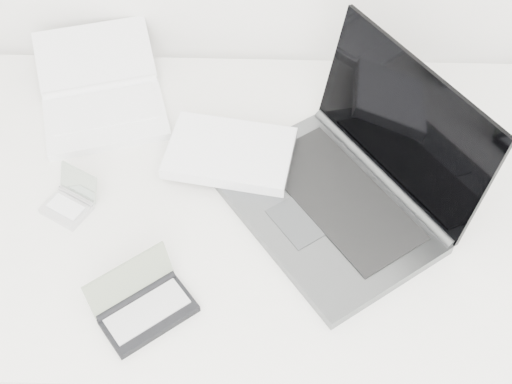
{
  "coord_description": "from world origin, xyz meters",
  "views": [
    {
      "loc": [
        -0.01,
        0.69,
        1.84
      ],
      "look_at": [
        -0.03,
        1.51,
        0.79
      ],
      "focal_mm": 50.0,
      "sensor_mm": 36.0,
      "label": 1
    }
  ],
  "objects_px": {
    "netbook_open_white": "(102,99)",
    "palmtop_charcoal": "(143,306)",
    "desk": "(271,209)",
    "laptop_large": "(322,178)"
  },
  "relations": [
    {
      "from": "desk",
      "to": "netbook_open_white",
      "type": "xyz_separation_m",
      "value": [
        -0.37,
        0.24,
        0.07
      ]
    },
    {
      "from": "desk",
      "to": "laptop_large",
      "type": "distance_m",
      "value": 0.13
    },
    {
      "from": "netbook_open_white",
      "to": "palmtop_charcoal",
      "type": "relative_size",
      "value": 1.98
    },
    {
      "from": "desk",
      "to": "netbook_open_white",
      "type": "bearing_deg",
      "value": 147.28
    },
    {
      "from": "netbook_open_white",
      "to": "palmtop_charcoal",
      "type": "height_order",
      "value": "palmtop_charcoal"
    },
    {
      "from": "laptop_large",
      "to": "desk",
      "type": "bearing_deg",
      "value": -120.07
    },
    {
      "from": "laptop_large",
      "to": "palmtop_charcoal",
      "type": "xyz_separation_m",
      "value": [
        -0.31,
        -0.27,
        -0.03
      ]
    },
    {
      "from": "desk",
      "to": "palmtop_charcoal",
      "type": "bearing_deg",
      "value": -129.83
    },
    {
      "from": "netbook_open_white",
      "to": "laptop_large",
      "type": "bearing_deg",
      "value": -42.06
    },
    {
      "from": "laptop_large",
      "to": "netbook_open_white",
      "type": "relative_size",
      "value": 1.58
    }
  ]
}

